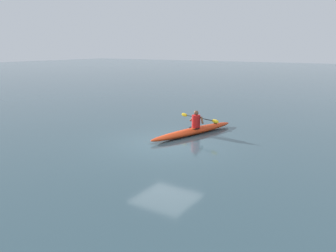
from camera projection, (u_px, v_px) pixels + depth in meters
ground_plane at (166, 143)px, 13.94m from camera, size 160.00×160.00×0.00m
kayak at (194, 131)px, 15.34m from camera, size 1.89×5.05×0.31m
kayaker at (196, 120)px, 15.33m from camera, size 2.27×0.72×0.78m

